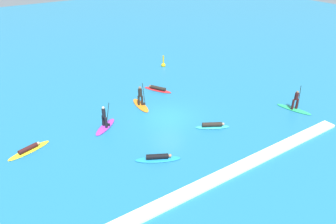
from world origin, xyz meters
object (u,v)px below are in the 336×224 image
(marker_buoy, at_px, (163,64))
(surfer_on_green_board, at_px, (295,105))
(surfer_on_teal_board, at_px, (212,126))
(surfer_on_blue_board, at_px, (158,158))
(surfer_on_yellow_board, at_px, (29,149))
(surfer_on_purple_board, at_px, (105,123))
(surfer_on_red_board, at_px, (158,89))
(surfer_on_orange_board, at_px, (141,101))

(marker_buoy, bearing_deg, surfer_on_green_board, -76.67)
(surfer_on_teal_board, xyz_separation_m, surfer_on_blue_board, (-5.76, -1.13, -0.03))
(surfer_on_yellow_board, bearing_deg, surfer_on_green_board, -34.73)
(surfer_on_green_board, relative_size, surfer_on_blue_board, 1.01)
(surfer_on_purple_board, relative_size, surfer_on_red_board, 0.89)
(surfer_on_orange_board, distance_m, marker_buoy, 10.14)
(surfer_on_purple_board, distance_m, surfer_on_teal_board, 8.44)
(surfer_on_red_board, xyz_separation_m, marker_buoy, (4.09, 5.27, 0.08))
(marker_buoy, bearing_deg, surfer_on_blue_board, -124.15)
(surfer_on_teal_board, bearing_deg, surfer_on_yellow_board, -170.28)
(surfer_on_purple_board, bearing_deg, surfer_on_teal_board, -72.00)
(surfer_on_teal_board, distance_m, marker_buoy, 14.26)
(surfer_on_teal_board, bearing_deg, marker_buoy, 102.91)
(surfer_on_purple_board, relative_size, surfer_on_blue_board, 0.85)
(surfer_on_orange_board, bearing_deg, surfer_on_yellow_board, -74.52)
(surfer_on_green_board, bearing_deg, surfer_on_blue_board, -107.23)
(surfer_on_blue_board, bearing_deg, surfer_on_yellow_board, 168.31)
(surfer_on_teal_board, bearing_deg, surfer_on_red_board, 119.17)
(surfer_on_yellow_board, distance_m, surfer_on_blue_board, 9.13)
(surfer_on_purple_board, height_order, marker_buoy, surfer_on_purple_board)
(surfer_on_purple_board, xyz_separation_m, surfer_on_blue_board, (1.23, -5.85, -0.24))
(surfer_on_green_board, relative_size, surfer_on_red_board, 1.06)
(marker_buoy, bearing_deg, surfer_on_orange_board, -134.43)
(surfer_on_purple_board, height_order, surfer_on_green_board, surfer_on_green_board)
(surfer_on_orange_board, height_order, surfer_on_red_board, surfer_on_orange_board)
(surfer_on_purple_board, relative_size, surfer_on_teal_board, 1.00)
(surfer_on_teal_board, xyz_separation_m, surfer_on_green_board, (7.86, -1.66, 0.27))
(surfer_on_purple_board, distance_m, surfer_on_yellow_board, 5.75)
(surfer_on_orange_board, xyz_separation_m, surfer_on_blue_board, (-2.90, -7.51, -0.30))
(surfer_on_teal_board, height_order, surfer_on_blue_board, surfer_on_teal_board)
(surfer_on_red_board, bearing_deg, surfer_on_teal_board, 150.47)
(surfer_on_red_board, bearing_deg, surfer_on_orange_board, 94.69)
(surfer_on_red_board, xyz_separation_m, surfer_on_yellow_board, (-12.89, -3.58, -0.02))
(surfer_on_blue_board, bearing_deg, marker_buoy, 84.35)
(surfer_on_red_board, bearing_deg, surfer_on_green_board, -170.88)
(surfer_on_orange_board, xyz_separation_m, marker_buoy, (7.10, 7.24, -0.23))
(surfer_on_purple_board, xyz_separation_m, surfer_on_green_board, (14.85, -6.37, 0.05))
(surfer_on_yellow_board, relative_size, marker_buoy, 2.24)
(surfer_on_yellow_board, distance_m, marker_buoy, 19.15)
(surfer_on_purple_board, distance_m, surfer_on_red_board, 8.01)
(marker_buoy, bearing_deg, surfer_on_purple_board, -141.61)
(marker_buoy, bearing_deg, surfer_on_yellow_board, -152.45)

